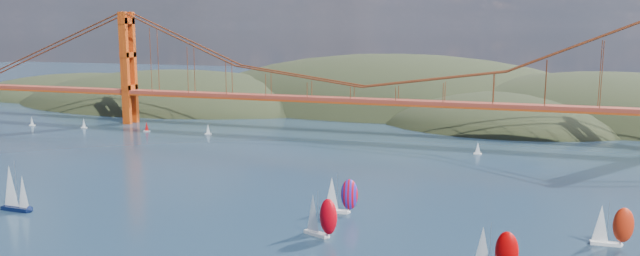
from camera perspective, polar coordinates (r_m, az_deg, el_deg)
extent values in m
ellipsoid|color=black|center=(405.99, -12.64, 0.68)|extent=(240.00, 140.00, 64.00)
ellipsoid|color=black|center=(397.07, 6.82, -0.17)|extent=(300.00, 180.00, 96.00)
ellipsoid|color=black|center=(361.86, 24.79, -1.33)|extent=(220.00, 140.00, 76.00)
ellipsoid|color=black|center=(329.01, 16.75, -0.99)|extent=(140.00, 110.00, 48.00)
ellipsoid|color=black|center=(481.01, -20.06, 2.08)|extent=(200.00, 140.00, 44.00)
cube|color=maroon|center=(274.35, 3.97, 2.56)|extent=(440.00, 7.00, 1.60)
cube|color=maroon|center=(274.49, 3.97, 2.31)|extent=(440.00, 7.00, 0.80)
cube|color=maroon|center=(324.34, -17.10, 5.25)|extent=(4.00, 8.50, 55.00)
cube|color=black|center=(184.26, -25.99, -6.65)|extent=(8.72, 2.67, 1.04)
cylinder|color=#99999E|center=(182.32, -26.04, -4.62)|extent=(0.13, 0.13, 12.50)
cone|color=silver|center=(183.88, -26.46, -4.74)|extent=(4.98, 4.98, 11.00)
cone|color=silver|center=(181.23, -25.52, -5.27)|extent=(3.56, 3.56, 8.75)
cube|color=silver|center=(147.19, -0.30, -9.64)|extent=(6.82, 4.47, 0.80)
cylinder|color=#99999E|center=(145.31, -0.21, -7.66)|extent=(0.10, 0.10, 9.98)
cone|color=silver|center=(146.47, -0.65, -7.73)|extent=(4.94, 4.94, 8.78)
ellipsoid|color=red|center=(143.31, 0.77, -8.11)|extent=(5.45, 4.60, 8.38)
cylinder|color=#99999E|center=(128.40, 15.30, -10.40)|extent=(0.10, 0.10, 9.68)
cone|color=silver|center=(128.93, 14.64, -10.52)|extent=(4.31, 4.31, 8.52)
ellipsoid|color=#C30000|center=(127.82, 16.71, -10.79)|extent=(5.03, 3.75, 8.13)
cube|color=silver|center=(154.72, 24.60, -9.57)|extent=(6.28, 1.92, 0.75)
cylinder|color=#99999E|center=(153.28, 24.85, -7.78)|extent=(0.09, 0.09, 9.35)
cone|color=silver|center=(153.20, 24.30, -7.94)|extent=(3.59, 3.59, 8.23)
ellipsoid|color=red|center=(153.91, 26.00, -7.98)|extent=(4.44, 2.86, 7.85)
cube|color=silver|center=(164.34, 1.48, -7.60)|extent=(6.51, 1.96, 0.78)
cylinder|color=#99999E|center=(162.81, 1.59, -5.85)|extent=(0.10, 0.10, 9.71)
cone|color=silver|center=(163.32, 1.09, -5.97)|extent=(3.71, 3.71, 8.54)
ellipsoid|color=#C90406|center=(162.14, 2.70, -6.10)|extent=(4.59, 2.95, 8.15)
cube|color=silver|center=(335.35, -24.82, 0.23)|extent=(3.00, 1.00, 0.50)
cone|color=white|center=(335.02, -24.85, 0.63)|extent=(2.00, 2.00, 4.20)
cube|color=silver|center=(318.27, -20.76, 0.04)|extent=(3.00, 1.00, 0.50)
cone|color=white|center=(317.92, -20.79, 0.46)|extent=(2.00, 2.00, 4.20)
cube|color=silver|center=(298.10, -15.55, -0.28)|extent=(3.00, 1.00, 0.50)
cone|color=red|center=(297.73, -15.57, 0.16)|extent=(2.00, 2.00, 4.20)
cube|color=silver|center=(284.14, -10.18, -0.54)|extent=(3.00, 1.00, 0.50)
cone|color=white|center=(283.75, -10.20, -0.08)|extent=(2.00, 2.00, 4.20)
cube|color=silver|center=(244.06, 14.21, -2.30)|extent=(3.00, 1.00, 0.50)
cone|color=white|center=(243.61, 14.24, -1.76)|extent=(2.00, 2.00, 4.20)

